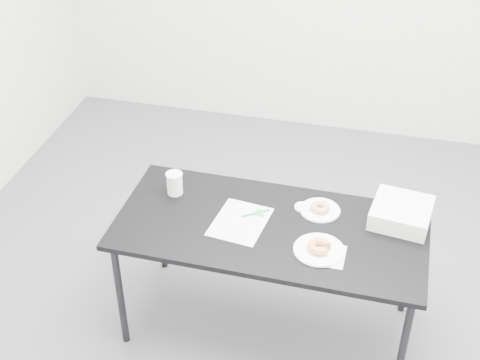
% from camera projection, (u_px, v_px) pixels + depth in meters
% --- Properties ---
extents(floor, '(4.00, 4.00, 0.00)m').
position_uv_depth(floor, '(262.00, 297.00, 3.82)').
color(floor, '#4E4F54').
rests_on(floor, ground).
extents(table, '(1.53, 0.73, 0.69)m').
position_uv_depth(table, '(270.00, 234.00, 3.28)').
color(table, black).
rests_on(table, floor).
extents(scorecard, '(0.29, 0.34, 0.00)m').
position_uv_depth(scorecard, '(240.00, 222.00, 3.28)').
color(scorecard, silver).
rests_on(scorecard, table).
extents(logo_patch, '(0.06, 0.06, 0.00)m').
position_uv_depth(logo_patch, '(260.00, 213.00, 3.33)').
color(logo_patch, green).
rests_on(logo_patch, scorecard).
extents(pen, '(0.12, 0.09, 0.01)m').
position_uv_depth(pen, '(256.00, 213.00, 3.32)').
color(pen, '#0B7F82').
rests_on(pen, scorecard).
extents(napkin, '(0.17, 0.17, 0.00)m').
position_uv_depth(napkin, '(327.00, 255.00, 3.08)').
color(napkin, silver).
rests_on(napkin, table).
extents(plate_near, '(0.24, 0.24, 0.01)m').
position_uv_depth(plate_near, '(319.00, 250.00, 3.10)').
color(plate_near, white).
rests_on(plate_near, napkin).
extents(donut_near, '(0.13, 0.13, 0.04)m').
position_uv_depth(donut_near, '(319.00, 246.00, 3.09)').
color(donut_near, '#CE8141').
rests_on(donut_near, plate_near).
extents(plate_far, '(0.20, 0.20, 0.01)m').
position_uv_depth(plate_far, '(320.00, 210.00, 3.35)').
color(plate_far, white).
rests_on(plate_far, table).
extents(donut_far, '(0.12, 0.12, 0.03)m').
position_uv_depth(donut_far, '(320.00, 207.00, 3.34)').
color(donut_far, '#CE8141').
rests_on(donut_far, plate_far).
extents(coffee_cup, '(0.08, 0.08, 0.12)m').
position_uv_depth(coffee_cup, '(175.00, 183.00, 3.44)').
color(coffee_cup, white).
rests_on(coffee_cup, table).
extents(cup_lid, '(0.08, 0.08, 0.01)m').
position_uv_depth(cup_lid, '(303.00, 207.00, 3.37)').
color(cup_lid, white).
rests_on(cup_lid, table).
extents(bakery_box, '(0.31, 0.31, 0.09)m').
position_uv_depth(bakery_box, '(401.00, 213.00, 3.26)').
color(bakery_box, silver).
rests_on(bakery_box, table).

